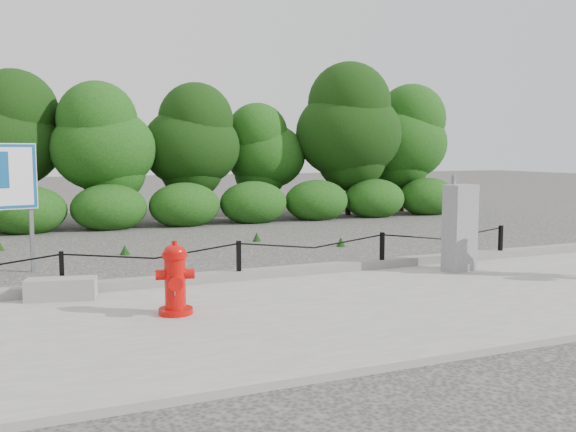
# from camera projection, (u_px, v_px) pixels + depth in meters

# --- Properties ---
(ground) EXTENTS (90.00, 90.00, 0.00)m
(ground) POSITION_uv_depth(u_px,v_px,m) (239.00, 285.00, 9.19)
(ground) COLOR #2D2B28
(ground) RESTS_ON ground
(sidewalk) EXTENTS (14.00, 4.00, 0.08)m
(sidewalk) POSITION_uv_depth(u_px,v_px,m) (291.00, 315.00, 7.36)
(sidewalk) COLOR gray
(sidewalk) RESTS_ON ground
(curb) EXTENTS (14.00, 0.22, 0.14)m
(curb) POSITION_uv_depth(u_px,v_px,m) (238.00, 275.00, 9.22)
(curb) COLOR slate
(curb) RESTS_ON sidewalk
(chain_barrier) EXTENTS (10.06, 0.06, 0.60)m
(chain_barrier) POSITION_uv_depth(u_px,v_px,m) (239.00, 256.00, 9.15)
(chain_barrier) COLOR black
(chain_barrier) RESTS_ON sidewalk
(treeline) EXTENTS (20.19, 3.61, 4.69)m
(treeline) POSITION_uv_depth(u_px,v_px,m) (182.00, 138.00, 17.59)
(treeline) COLOR black
(treeline) RESTS_ON ground
(fire_hydrant) EXTENTS (0.48, 0.50, 0.88)m
(fire_hydrant) POSITION_uv_depth(u_px,v_px,m) (175.00, 279.00, 7.23)
(fire_hydrant) COLOR #BB0A07
(fire_hydrant) RESTS_ON sidewalk
(concrete_block) EXTENTS (0.93, 0.49, 0.28)m
(concrete_block) POSITION_uv_depth(u_px,v_px,m) (61.00, 289.00, 7.97)
(concrete_block) COLOR gray
(concrete_block) RESTS_ON sidewalk
(utility_cabinet) EXTENTS (0.59, 0.44, 1.55)m
(utility_cabinet) POSITION_uv_depth(u_px,v_px,m) (460.00, 228.00, 9.88)
(utility_cabinet) COLOR gray
(utility_cabinet) RESTS_ON sidewalk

